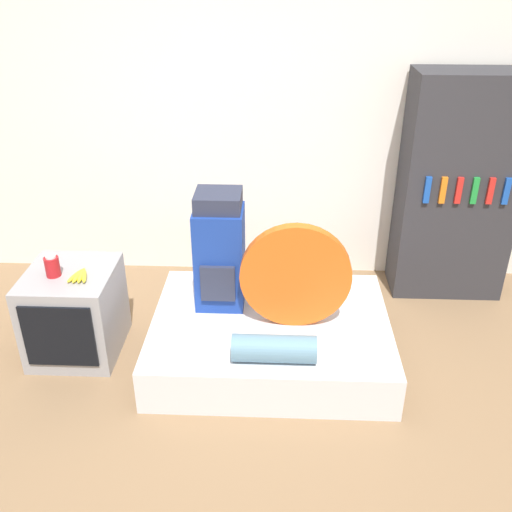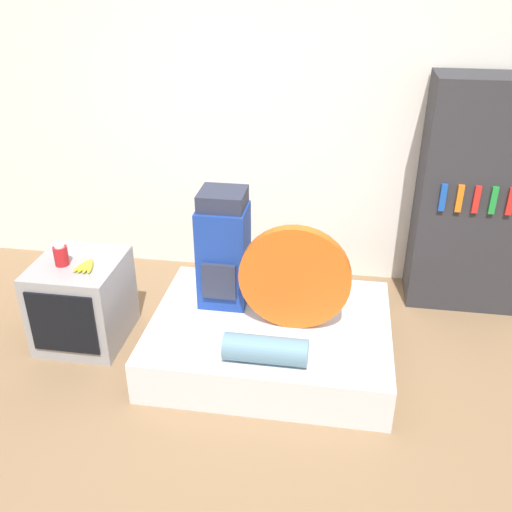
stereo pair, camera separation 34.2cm
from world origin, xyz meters
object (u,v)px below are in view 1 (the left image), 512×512
object	(u,v)px
television	(75,312)
canister	(52,266)
tent_bag	(296,276)
sleeping_roll	(274,349)
backpack	(220,252)
bookshelf	(457,188)

from	to	relation	value
television	canister	bearing A→B (deg)	-153.00
tent_bag	sleeping_roll	bearing A→B (deg)	-107.48
backpack	television	size ratio (longest dim) A/B	1.31
backpack	television	world-z (taller)	backpack
sleeping_roll	canister	world-z (taller)	canister
backpack	sleeping_roll	bearing A→B (deg)	-59.12
tent_bag	backpack	bearing A→B (deg)	155.15
canister	bookshelf	xyz separation A→B (m)	(2.67, 0.96, 0.18)
backpack	bookshelf	world-z (taller)	bookshelf
television	bookshelf	bearing A→B (deg)	19.53
sleeping_roll	backpack	bearing A→B (deg)	120.88
sleeping_roll	bookshelf	world-z (taller)	bookshelf
tent_bag	sleeping_roll	xyz separation A→B (m)	(-0.12, -0.38, -0.26)
tent_bag	television	xyz separation A→B (m)	(-1.41, 0.04, -0.33)
television	backpack	bearing A→B (deg)	10.85
backpack	canister	xyz separation A→B (m)	(-1.01, -0.22, -0.01)
backpack	sleeping_roll	world-z (taller)	backpack
bookshelf	backpack	bearing A→B (deg)	-155.95
sleeping_roll	television	xyz separation A→B (m)	(-1.29, 0.42, -0.07)
tent_bag	bookshelf	xyz separation A→B (m)	(1.18, 0.97, 0.21)
television	sleeping_roll	bearing A→B (deg)	-18.16
sleeping_roll	bookshelf	bearing A→B (deg)	45.91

